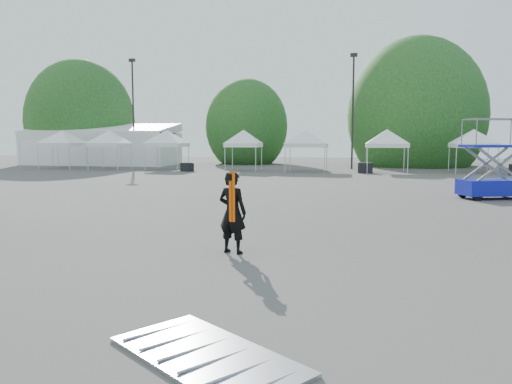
# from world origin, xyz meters

# --- Properties ---
(ground) EXTENTS (120.00, 120.00, 0.00)m
(ground) POSITION_xyz_m (0.00, 0.00, 0.00)
(ground) COLOR #474442
(ground) RESTS_ON ground
(marquee) EXTENTS (15.00, 6.25, 4.23)m
(marquee) POSITION_xyz_m (-22.00, 35.00, 1.97)
(marquee) COLOR white
(marquee) RESTS_ON ground
(light_pole_west) EXTENTS (0.60, 0.25, 10.30)m
(light_pole_west) POSITION_xyz_m (-18.00, 34.00, 5.77)
(light_pole_west) COLOR black
(light_pole_west) RESTS_ON ground
(light_pole_east) EXTENTS (0.60, 0.25, 9.80)m
(light_pole_east) POSITION_xyz_m (3.00, 32.00, 5.52)
(light_pole_east) COLOR black
(light_pole_east) RESTS_ON ground
(tree_far_w) EXTENTS (4.80, 4.80, 7.30)m
(tree_far_w) POSITION_xyz_m (-26.00, 38.00, 4.54)
(tree_far_w) COLOR #382314
(tree_far_w) RESTS_ON ground
(tree_mid_w) EXTENTS (4.16, 4.16, 6.33)m
(tree_mid_w) POSITION_xyz_m (-8.00, 40.00, 3.93)
(tree_mid_w) COLOR #382314
(tree_mid_w) RESTS_ON ground
(tree_mid_e) EXTENTS (5.12, 5.12, 7.79)m
(tree_mid_e) POSITION_xyz_m (9.00, 39.00, 4.84)
(tree_mid_e) COLOR #382314
(tree_mid_e) RESTS_ON ground
(tent_a) EXTENTS (4.49, 4.49, 3.88)m
(tent_a) POSITION_xyz_m (-22.15, 28.37, 3.06)
(tent_a) COLOR silver
(tent_a) RESTS_ON ground
(tent_b) EXTENTS (4.04, 4.04, 3.88)m
(tent_b) POSITION_xyz_m (-17.40, 27.83, 3.06)
(tent_b) COLOR silver
(tent_b) RESTS_ON ground
(tent_c) EXTENTS (4.33, 4.33, 3.88)m
(tent_c) POSITION_xyz_m (-12.44, 28.43, 3.06)
(tent_c) COLOR silver
(tent_c) RESTS_ON ground
(tent_d) EXTENTS (3.82, 3.82, 3.88)m
(tent_d) POSITION_xyz_m (-5.65, 27.90, 3.06)
(tent_d) COLOR silver
(tent_d) RESTS_ON ground
(tent_e) EXTENTS (4.57, 4.57, 3.88)m
(tent_e) POSITION_xyz_m (-0.52, 27.89, 3.06)
(tent_e) COLOR silver
(tent_e) RESTS_ON ground
(tent_f) EXTENTS (4.42, 4.42, 3.88)m
(tent_f) POSITION_xyz_m (5.63, 27.97, 3.06)
(tent_f) COLOR silver
(tent_f) RESTS_ON ground
(tent_g) EXTENTS (4.40, 4.40, 3.88)m
(tent_g) POSITION_xyz_m (12.09, 28.85, 3.06)
(tent_g) COLOR silver
(tent_g) RESTS_ON ground
(man) EXTENTS (0.77, 0.62, 1.84)m
(man) POSITION_xyz_m (0.56, -1.13, 0.92)
(man) COLOR black
(man) RESTS_ON ground
(scissor_lift) EXTENTS (2.93, 2.13, 3.42)m
(scissor_lift) POSITION_xyz_m (9.02, 11.06, 1.72)
(scissor_lift) COLOR #0B1398
(scissor_lift) RESTS_ON ground
(barrier_mid) EXTENTS (2.67, 2.41, 0.08)m
(barrier_mid) POSITION_xyz_m (1.57, -6.47, 0.04)
(barrier_mid) COLOR #A2A5AA
(barrier_mid) RESTS_ON ground
(crate_west) EXTENTS (1.08, 0.98, 0.68)m
(crate_west) POSITION_xyz_m (-9.96, 26.36, 0.34)
(crate_west) COLOR black
(crate_west) RESTS_ON ground
(crate_mid) EXTENTS (1.12, 0.92, 0.79)m
(crate_mid) POSITION_xyz_m (4.05, 26.91, 0.40)
(crate_mid) COLOR black
(crate_mid) RESTS_ON ground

